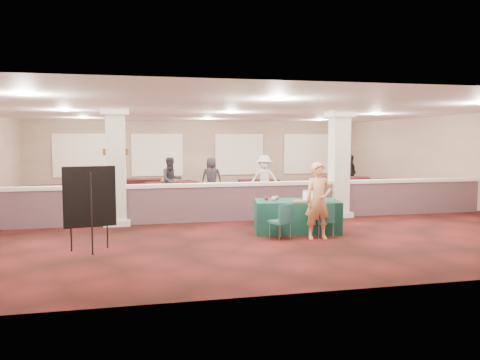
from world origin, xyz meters
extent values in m
plane|color=#4E1513|center=(0.00, 0.00, 0.00)|extent=(16.00, 16.00, 0.00)
cube|color=#846C5B|center=(0.00, 8.00, 1.60)|extent=(16.00, 0.04, 3.20)
cube|color=#846C5B|center=(0.00, -8.00, 1.60)|extent=(16.00, 0.04, 3.20)
cube|color=#846C5B|center=(8.00, 0.00, 1.60)|extent=(0.04, 16.00, 3.20)
cube|color=white|center=(0.00, 0.00, 3.20)|extent=(16.00, 16.00, 0.02)
cube|color=brown|center=(0.00, -1.50, 0.50)|extent=(15.60, 0.20, 1.00)
cube|color=white|center=(0.00, -1.50, 1.05)|extent=(15.60, 0.28, 0.10)
cube|color=white|center=(-3.50, -1.50, 1.60)|extent=(0.50, 0.50, 3.20)
cube|color=white|center=(-3.50, -1.50, 0.08)|extent=(0.70, 0.70, 0.16)
cube|color=white|center=(-3.50, -1.50, 3.10)|extent=(0.72, 0.72, 0.20)
cube|color=white|center=(3.00, -1.50, 1.60)|extent=(0.50, 0.50, 3.20)
cube|color=white|center=(3.00, -1.50, 0.08)|extent=(0.70, 0.70, 0.16)
cube|color=white|center=(3.00, -1.50, 3.10)|extent=(0.72, 0.72, 0.20)
cylinder|color=brown|center=(-3.78, -1.50, 2.00)|extent=(0.12, 0.12, 0.18)
cylinder|color=white|center=(-3.78, -1.50, 2.00)|extent=(0.09, 0.09, 0.10)
cylinder|color=brown|center=(-3.22, -1.50, 2.00)|extent=(0.12, 0.12, 0.18)
cylinder|color=white|center=(-3.22, -1.50, 2.00)|extent=(0.09, 0.09, 0.10)
cube|color=#0E3428|center=(0.98, -3.48, 0.40)|extent=(2.25, 1.40, 0.80)
cube|color=#1C4F53|center=(1.42, -4.23, 0.41)|extent=(0.48, 0.48, 0.05)
cube|color=#1C4F53|center=(1.39, -4.41, 0.63)|extent=(0.40, 0.11, 0.40)
cylinder|color=slate|center=(1.22, -4.37, 0.19)|extent=(0.03, 0.03, 0.38)
cylinder|color=slate|center=(1.56, -4.42, 0.19)|extent=(0.03, 0.03, 0.38)
cylinder|color=slate|center=(1.28, -4.03, 0.19)|extent=(0.03, 0.03, 0.38)
cylinder|color=slate|center=(1.62, -4.08, 0.19)|extent=(0.03, 0.03, 0.38)
cube|color=#1C4F53|center=(0.31, -4.20, 0.41)|extent=(0.55, 0.55, 0.05)
cube|color=#1C4F53|center=(0.39, -4.38, 0.64)|extent=(0.39, 0.20, 0.40)
cylinder|color=slate|center=(0.22, -4.43, 0.19)|extent=(0.03, 0.03, 0.38)
cylinder|color=slate|center=(0.54, -4.29, 0.19)|extent=(0.03, 0.03, 0.38)
cylinder|color=slate|center=(0.08, -4.11, 0.19)|extent=(0.03, 0.03, 0.38)
cylinder|color=slate|center=(0.40, -3.97, 0.19)|extent=(0.03, 0.03, 0.38)
cube|color=black|center=(-3.91, -4.57, 1.16)|extent=(1.04, 0.26, 1.27)
cylinder|color=black|center=(-4.32, -4.41, 0.84)|extent=(0.04, 0.04, 1.69)
cylinder|color=black|center=(-3.60, -4.26, 0.84)|extent=(0.04, 0.04, 1.69)
cylinder|color=black|center=(-3.86, -4.82, 0.84)|extent=(0.04, 0.04, 1.69)
imported|color=tan|center=(1.20, -4.37, 0.90)|extent=(0.65, 0.44, 1.81)
cube|color=black|center=(-5.84, 1.96, 0.40)|extent=(2.18, 1.58, 0.80)
cube|color=black|center=(-1.67, 3.00, 0.37)|extent=(2.06, 1.53, 0.75)
cube|color=black|center=(6.50, 3.00, 0.34)|extent=(1.75, 0.96, 0.69)
cube|color=black|center=(-2.92, 4.72, 0.37)|extent=(1.90, 1.09, 0.74)
cube|color=black|center=(2.00, 4.21, 0.33)|extent=(1.71, 0.96, 0.67)
cube|color=black|center=(5.43, 3.20, 0.39)|extent=(2.16, 1.57, 0.79)
imported|color=black|center=(-1.72, 2.77, 0.84)|extent=(0.89, 0.64, 1.68)
imported|color=silver|center=(1.76, 2.46, 0.87)|extent=(1.22, 0.95, 1.73)
imported|color=black|center=(6.40, 4.76, 0.82)|extent=(1.05, 0.95, 1.65)
imported|color=black|center=(-0.10, 3.50, 0.82)|extent=(0.88, 0.59, 1.65)
cube|color=silver|center=(1.30, -3.59, 0.81)|extent=(0.40, 0.31, 0.02)
cube|color=silver|center=(1.32, -3.47, 0.95)|extent=(0.36, 0.08, 0.24)
cube|color=#D1E4FB|center=(1.32, -3.48, 0.93)|extent=(0.33, 0.06, 0.21)
cube|color=#B0691C|center=(0.99, -3.76, 0.82)|extent=(0.49, 0.40, 0.03)
sphere|color=beige|center=(0.36, -3.48, 0.87)|extent=(0.12, 0.12, 0.12)
sphere|color=maroon|center=(0.23, -3.29, 0.86)|extent=(0.11, 0.11, 0.11)
sphere|color=#525257|center=(0.52, -3.26, 0.86)|extent=(0.11, 0.11, 0.11)
cube|color=#AD1612|center=(1.63, -3.91, 0.81)|extent=(0.14, 0.06, 0.01)
camera|label=1|loc=(-2.94, -14.59, 2.35)|focal=35.00mm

